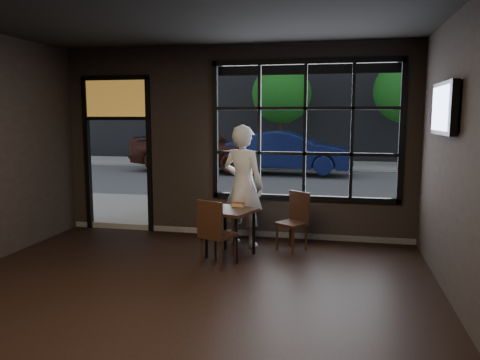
% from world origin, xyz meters
% --- Properties ---
extents(floor, '(6.00, 7.00, 0.02)m').
position_xyz_m(floor, '(0.00, 0.00, -0.01)').
color(floor, black).
rests_on(floor, ground).
extents(window_frame, '(3.06, 0.12, 2.28)m').
position_xyz_m(window_frame, '(1.20, 3.50, 1.80)').
color(window_frame, black).
rests_on(window_frame, ground).
extents(stained_transom, '(1.20, 0.06, 0.70)m').
position_xyz_m(stained_transom, '(-2.10, 3.50, 2.35)').
color(stained_transom, orange).
rests_on(stained_transom, ground).
extents(street_asphalt, '(60.00, 41.00, 0.04)m').
position_xyz_m(street_asphalt, '(0.00, 24.00, -0.02)').
color(street_asphalt, '#545456').
rests_on(street_asphalt, ground).
extents(building_across, '(28.00, 12.00, 15.00)m').
position_xyz_m(building_across, '(0.00, 23.00, 7.50)').
color(building_across, '#5B5956').
rests_on(building_across, ground).
extents(cafe_table, '(0.82, 0.82, 0.70)m').
position_xyz_m(cafe_table, '(0.23, 2.32, 0.35)').
color(cafe_table, black).
rests_on(cafe_table, floor).
extents(chair_near, '(0.52, 0.52, 0.93)m').
position_xyz_m(chair_near, '(0.17, 1.85, 0.47)').
color(chair_near, black).
rests_on(chair_near, floor).
extents(chair_window, '(0.54, 0.54, 0.89)m').
position_xyz_m(chair_window, '(1.08, 2.81, 0.45)').
color(chair_window, black).
rests_on(chair_window, floor).
extents(man, '(0.81, 0.67, 1.91)m').
position_xyz_m(man, '(0.29, 2.93, 0.95)').
color(man, silver).
rests_on(man, floor).
extents(hotdog, '(0.21, 0.12, 0.06)m').
position_xyz_m(hotdog, '(0.29, 2.54, 0.73)').
color(hotdog, tan).
rests_on(hotdog, cafe_table).
extents(cup, '(0.13, 0.13, 0.10)m').
position_xyz_m(cup, '(-0.01, 2.15, 0.75)').
color(cup, silver).
rests_on(cup, cafe_table).
extents(tv, '(0.12, 1.04, 0.61)m').
position_xyz_m(tv, '(2.93, 1.65, 2.13)').
color(tv, black).
rests_on(tv, wall_right).
extents(navy_car, '(4.39, 1.75, 1.42)m').
position_xyz_m(navy_car, '(0.07, 12.02, 0.81)').
color(navy_car, '#0E1846').
rests_on(navy_car, street_asphalt).
extents(maroon_car, '(4.95, 2.25, 1.65)m').
position_xyz_m(maroon_car, '(-3.39, 12.25, 0.92)').
color(maroon_car, '#3F1B13').
rests_on(maroon_car, street_asphalt).
extents(tree_left, '(2.42, 2.42, 4.14)m').
position_xyz_m(tree_left, '(-0.63, 15.20, 2.91)').
color(tree_left, '#332114').
rests_on(tree_left, street_asphalt).
extents(tree_right, '(2.47, 2.47, 4.22)m').
position_xyz_m(tree_right, '(4.20, 14.97, 2.97)').
color(tree_right, '#332114').
rests_on(tree_right, street_asphalt).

